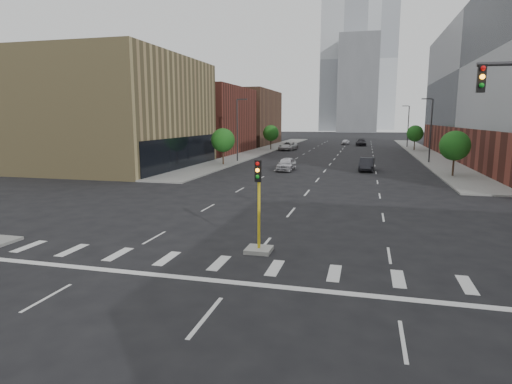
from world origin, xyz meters
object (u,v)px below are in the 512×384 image
at_px(car_deep_right, 361,142).
at_px(car_near_left, 286,164).
at_px(car_mid_right, 367,164).
at_px(car_far_left, 288,146).
at_px(median_traffic_signal, 259,232).
at_px(car_distant, 345,142).

bearing_deg(car_deep_right, car_near_left, -102.79).
bearing_deg(car_mid_right, car_far_left, 119.01).
xyz_separation_m(median_traffic_signal, car_near_left, (-4.59, 32.18, -0.16)).
distance_m(car_mid_right, car_distant, 53.77).
relative_size(car_mid_right, car_distant, 1.22).
bearing_deg(car_distant, car_deep_right, -41.12).
bearing_deg(car_far_left, car_deep_right, 57.09).
height_order(car_near_left, car_mid_right, car_near_left).
relative_size(car_mid_right, car_far_left, 0.78).
relative_size(car_near_left, car_far_left, 0.78).
distance_m(car_far_left, car_distant, 24.06).
distance_m(median_traffic_signal, car_mid_right, 34.71).
distance_m(car_near_left, car_far_left, 34.46).
xyz_separation_m(car_deep_right, car_distant, (-3.76, 3.71, -0.13)).
distance_m(car_deep_right, car_distant, 5.29).
bearing_deg(car_near_left, car_mid_right, 13.78).
relative_size(car_mid_right, car_deep_right, 0.87).
bearing_deg(car_near_left, car_distant, 86.39).
height_order(car_near_left, car_deep_right, car_near_left).
height_order(car_mid_right, car_distant, car_mid_right).
xyz_separation_m(car_far_left, car_distant, (10.29, 21.75, -0.19)).
bearing_deg(car_deep_right, car_mid_right, -92.31).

